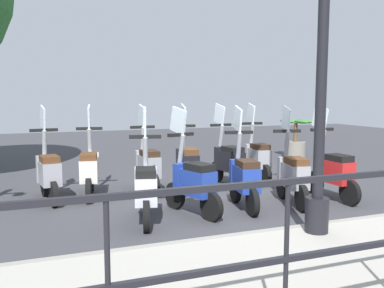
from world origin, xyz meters
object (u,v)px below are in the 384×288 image
at_px(scooter_near_3, 193,181).
at_px(scooter_far_4, 89,169).
at_px(scooter_far_3, 147,165).
at_px(scooter_far_5, 48,172).
at_px(scooter_near_2, 244,177).
at_px(scooter_far_1, 228,160).
at_px(lamp_post_near, 322,51).
at_px(scooter_far_0, 257,157).
at_px(scooter_far_2, 187,163).
at_px(potted_palm, 295,142).
at_px(scooter_near_0, 332,171).
at_px(scooter_near_4, 146,187).
at_px(scooter_near_1, 292,174).

distance_m(scooter_near_3, scooter_far_4, 2.01).
bearing_deg(scooter_far_3, scooter_far_5, 90.94).
distance_m(scooter_near_2, scooter_far_1, 1.63).
bearing_deg(lamp_post_near, scooter_far_1, -8.04).
xyz_separation_m(scooter_near_2, scooter_far_5, (1.52, 2.70, 0.00)).
distance_m(scooter_far_0, scooter_far_1, 0.73).
bearing_deg(scooter_far_5, scooter_near_3, -136.40).
distance_m(scooter_far_2, scooter_far_5, 2.38).
bearing_deg(scooter_near_2, potted_palm, -32.58).
bearing_deg(scooter_far_4, lamp_post_near, -136.40).
distance_m(scooter_near_0, scooter_near_4, 3.14).
distance_m(potted_palm, scooter_far_1, 4.08).
bearing_deg(scooter_far_2, scooter_near_4, 151.55).
distance_m(scooter_near_3, scooter_far_5, 2.42).
height_order(scooter_near_1, scooter_far_5, same).
distance_m(scooter_near_3, scooter_far_3, 1.61).
bearing_deg(scooter_far_2, scooter_far_1, -84.28).
height_order(scooter_near_1, scooter_far_4, same).
distance_m(scooter_near_3, scooter_far_1, 2.05).
distance_m(scooter_near_0, scooter_far_1, 1.92).
bearing_deg(scooter_far_1, scooter_near_3, 133.32).
relative_size(scooter_near_0, scooter_far_4, 1.00).
distance_m(scooter_near_2, scooter_far_0, 2.11).
height_order(potted_palm, scooter_far_4, scooter_far_4).
bearing_deg(scooter_far_5, scooter_far_0, -94.07).
height_order(potted_palm, scooter_near_3, scooter_near_3).
bearing_deg(scooter_near_2, scooter_far_4, 62.33).
bearing_deg(potted_palm, lamp_post_near, 147.32).
height_order(scooter_near_2, scooter_near_4, same).
distance_m(scooter_near_0, scooter_far_2, 2.49).
bearing_deg(scooter_far_1, scooter_near_2, 155.75).
height_order(scooter_near_2, scooter_far_1, same).
bearing_deg(scooter_near_0, scooter_far_4, 63.85).
bearing_deg(scooter_near_0, scooter_near_3, 87.29).
relative_size(scooter_near_2, scooter_near_4, 1.00).
height_order(lamp_post_near, scooter_far_5, lamp_post_near).
xyz_separation_m(scooter_near_0, scooter_far_5, (1.54, 4.30, 0.00)).
bearing_deg(scooter_far_5, scooter_far_1, -96.60).
height_order(lamp_post_near, scooter_far_1, lamp_post_near).
bearing_deg(scooter_near_3, scooter_near_2, -106.70).
height_order(scooter_near_0, scooter_far_5, same).
xyz_separation_m(potted_palm, scooter_far_4, (-2.48, 5.76, 0.04)).
distance_m(scooter_far_0, scooter_far_2, 1.53).
height_order(scooter_near_1, scooter_far_1, same).
bearing_deg(scooter_near_3, lamp_post_near, -169.93).
distance_m(lamp_post_near, scooter_far_4, 4.22).
bearing_deg(scooter_near_1, potted_palm, -21.66).
height_order(scooter_near_0, scooter_near_2, same).
distance_m(scooter_near_1, scooter_far_4, 3.29).
bearing_deg(scooter_far_0, scooter_far_2, 101.76).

